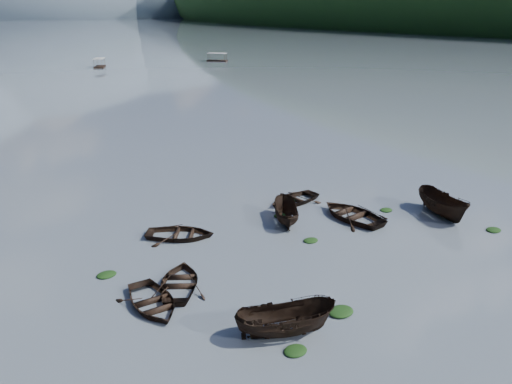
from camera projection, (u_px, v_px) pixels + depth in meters
ground_plane at (390, 303)px, 24.08m from camera, size 2400.00×2400.00×0.00m
haze_mtn_c at (32, 17)px, 805.46m from camera, size 520.00×520.00×260.00m
haze_mtn_d at (139, 16)px, 896.71m from camera, size 520.00×520.00×220.00m
rowboat_0 at (153, 306)px, 23.84m from camera, size 3.02×4.16×0.84m
rowboat_1 at (180, 286)px, 25.56m from camera, size 4.58×4.96×0.84m
rowboat_2 at (285, 334)px, 21.79m from camera, size 4.77×3.21×1.73m
rowboat_3 at (352, 218)px, 33.86m from camera, size 3.92×5.19×1.01m
rowboat_5 at (441, 215)px, 34.28m from camera, size 3.10×5.16×1.87m
rowboat_6 at (180, 237)px, 30.98m from camera, size 5.21×4.92×0.88m
rowboat_7 at (293, 202)px, 36.60m from camera, size 4.53×3.46×0.87m
rowboat_8 at (285, 222)px, 33.27m from camera, size 3.26×4.23×1.55m
weed_clump_0 at (295, 352)px, 20.67m from camera, size 1.03×0.84×0.22m
weed_clump_1 at (311, 241)px, 30.49m from camera, size 0.96×0.77×0.21m
weed_clump_2 at (341, 313)px, 23.30m from camera, size 1.27×1.02×0.28m
weed_clump_3 at (386, 211)px, 35.08m from camera, size 0.91×0.77×0.20m
weed_clump_4 at (493, 231)px, 31.93m from camera, size 1.04×0.82×0.21m
weed_clump_5 at (107, 276)px, 26.56m from camera, size 1.05×0.85×0.22m
weed_clump_6 at (280, 216)px, 34.14m from camera, size 0.93×0.78×0.19m
weed_clump_7 at (288, 201)px, 36.78m from camera, size 1.19×0.96×0.26m
pontoon_centre at (100, 67)px, 120.10m from camera, size 4.23×5.73×2.03m
pontoon_right at (217, 61)px, 133.89m from camera, size 5.33×5.40×2.05m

